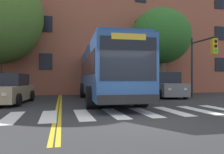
{
  "coord_description": "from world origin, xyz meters",
  "views": [
    {
      "loc": [
        -2.44,
        -6.62,
        1.4
      ],
      "look_at": [
        0.46,
        6.14,
        1.51
      ],
      "focal_mm": 35.0,
      "sensor_mm": 36.0,
      "label": 1
    }
  ],
  "objects_px": {
    "traffic_light_near_corner": "(202,56)",
    "street_tree_curbside_large": "(161,37)",
    "city_bus": "(105,71)",
    "car_grey_far_lane": "(166,86)",
    "car_tan_near_lane": "(9,90)"
  },
  "relations": [
    {
      "from": "traffic_light_near_corner",
      "to": "street_tree_curbside_large",
      "type": "distance_m",
      "value": 4.83
    },
    {
      "from": "city_bus",
      "to": "street_tree_curbside_large",
      "type": "xyz_separation_m",
      "value": [
        5.91,
        4.16,
        3.29
      ]
    },
    {
      "from": "car_grey_far_lane",
      "to": "street_tree_curbside_large",
      "type": "bearing_deg",
      "value": 71.34
    },
    {
      "from": "car_tan_near_lane",
      "to": "traffic_light_near_corner",
      "type": "relative_size",
      "value": 1.04
    },
    {
      "from": "car_tan_near_lane",
      "to": "street_tree_curbside_large",
      "type": "height_order",
      "value": "street_tree_curbside_large"
    },
    {
      "from": "city_bus",
      "to": "street_tree_curbside_large",
      "type": "bearing_deg",
      "value": 35.17
    },
    {
      "from": "city_bus",
      "to": "street_tree_curbside_large",
      "type": "height_order",
      "value": "street_tree_curbside_large"
    },
    {
      "from": "traffic_light_near_corner",
      "to": "city_bus",
      "type": "bearing_deg",
      "value": 179.82
    },
    {
      "from": "car_grey_far_lane",
      "to": "street_tree_curbside_large",
      "type": "distance_m",
      "value": 5.11
    },
    {
      "from": "city_bus",
      "to": "street_tree_curbside_large",
      "type": "distance_m",
      "value": 7.94
    },
    {
      "from": "city_bus",
      "to": "car_tan_near_lane",
      "type": "xyz_separation_m",
      "value": [
        -5.64,
        -0.39,
        -1.09
      ]
    },
    {
      "from": "city_bus",
      "to": "car_grey_far_lane",
      "type": "relative_size",
      "value": 2.62
    },
    {
      "from": "car_grey_far_lane",
      "to": "traffic_light_near_corner",
      "type": "xyz_separation_m",
      "value": [
        1.97,
        -1.58,
        2.17
      ]
    },
    {
      "from": "city_bus",
      "to": "car_tan_near_lane",
      "type": "height_order",
      "value": "city_bus"
    },
    {
      "from": "car_tan_near_lane",
      "to": "city_bus",
      "type": "bearing_deg",
      "value": 3.93
    }
  ]
}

